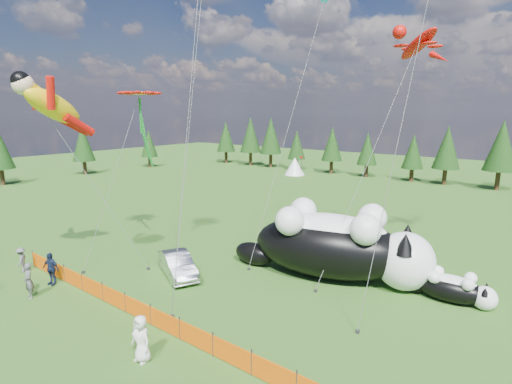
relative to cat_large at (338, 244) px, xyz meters
The scene contains 16 objects.
ground 9.38m from the cat_large, 126.49° to the right, with size 160.00×160.00×0.00m, color #0B3309.
safety_fence 11.79m from the cat_large, 117.71° to the right, with size 22.06×0.06×1.10m.
tree_line 38.09m from the cat_large, 98.21° to the left, with size 90.00×4.00×8.00m, color black, non-canonical shape.
festival_tents 33.14m from the cat_large, 80.32° to the left, with size 50.00×3.20×2.80m, color white, non-canonical shape.
cat_large is the anchor object (origin of this frame).
cat_small 6.53m from the cat_large, ahead, with size 4.56×1.76×1.64m.
car 9.78m from the cat_large, 144.25° to the right, with size 1.51×4.33×1.43m, color silver.
spectator_a 17.32m from the cat_large, 133.59° to the right, with size 0.71×0.47×1.95m, color #56565B.
spectator_c 16.83m from the cat_large, 139.32° to the right, with size 1.12×0.57×1.91m, color #16203C.
spectator_d 19.60m from the cat_large, 145.10° to the right, with size 1.02×0.53×1.58m, color #56565B.
spectator_e 12.61m from the cat_large, 101.44° to the right, with size 0.96×0.62×1.95m, color silver.
superhero_kite 18.08m from the cat_large, 142.70° to the right, with size 5.47×6.40×12.61m.
gecko_kite 13.06m from the cat_large, 66.99° to the left, with size 5.64×10.68×15.95m.
flower_kite 16.02m from the cat_large, 162.14° to the right, with size 3.37×6.64×11.96m.
diamond_kite_c 15.05m from the cat_large, 122.91° to the right, with size 0.63×3.20×16.58m.
diamond_kite_d 15.90m from the cat_large, 131.06° to the left, with size 0.93×8.46×19.21m.
Camera 1 is at (15.35, -13.62, 9.84)m, focal length 28.00 mm.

